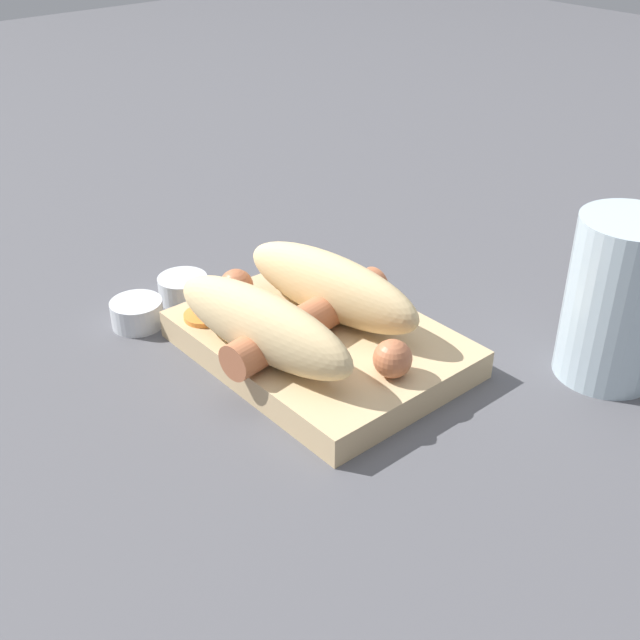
{
  "coord_description": "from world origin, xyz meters",
  "views": [
    {
      "loc": [
        -0.4,
        0.34,
        0.35
      ],
      "look_at": [
        0.0,
        0.0,
        0.03
      ],
      "focal_mm": 45.0,
      "sensor_mm": 36.0,
      "label": 1
    }
  ],
  "objects_px": {
    "condiment_cup_far": "(137,314)",
    "drink_glass": "(618,300)",
    "food_tray": "(320,344)",
    "bread_roll": "(297,304)",
    "condiment_cup_near": "(183,290)",
    "sausage": "(309,319)"
  },
  "relations": [
    {
      "from": "sausage",
      "to": "condiment_cup_near",
      "type": "height_order",
      "value": "sausage"
    },
    {
      "from": "food_tray",
      "to": "bread_roll",
      "type": "bearing_deg",
      "value": 66.81
    },
    {
      "from": "food_tray",
      "to": "bread_roll",
      "type": "xyz_separation_m",
      "value": [
        0.01,
        0.02,
        0.04
      ]
    },
    {
      "from": "bread_roll",
      "to": "condiment_cup_far",
      "type": "xyz_separation_m",
      "value": [
        0.13,
        0.07,
        -0.04
      ]
    },
    {
      "from": "condiment_cup_far",
      "to": "drink_glass",
      "type": "bearing_deg",
      "value": -141.28
    },
    {
      "from": "condiment_cup_far",
      "to": "bread_roll",
      "type": "bearing_deg",
      "value": -152.06
    },
    {
      "from": "condiment_cup_near",
      "to": "condiment_cup_far",
      "type": "xyz_separation_m",
      "value": [
        -0.01,
        0.05,
        0.0
      ]
    },
    {
      "from": "sausage",
      "to": "food_tray",
      "type": "bearing_deg",
      "value": -96.03
    },
    {
      "from": "bread_roll",
      "to": "condiment_cup_near",
      "type": "relative_size",
      "value": 4.2
    },
    {
      "from": "bread_roll",
      "to": "drink_glass",
      "type": "height_order",
      "value": "drink_glass"
    },
    {
      "from": "bread_roll",
      "to": "condiment_cup_near",
      "type": "xyz_separation_m",
      "value": [
        0.14,
        0.02,
        -0.04
      ]
    },
    {
      "from": "condiment_cup_far",
      "to": "drink_glass",
      "type": "height_order",
      "value": "drink_glass"
    },
    {
      "from": "condiment_cup_near",
      "to": "sausage",
      "type": "bearing_deg",
      "value": -171.34
    },
    {
      "from": "bread_roll",
      "to": "drink_glass",
      "type": "relative_size",
      "value": 1.44
    },
    {
      "from": "sausage",
      "to": "condiment_cup_far",
      "type": "relative_size",
      "value": 4.3
    },
    {
      "from": "food_tray",
      "to": "condiment_cup_near",
      "type": "relative_size",
      "value": 4.92
    },
    {
      "from": "sausage",
      "to": "condiment_cup_far",
      "type": "bearing_deg",
      "value": 29.02
    },
    {
      "from": "food_tray",
      "to": "condiment_cup_near",
      "type": "distance_m",
      "value": 0.15
    },
    {
      "from": "condiment_cup_far",
      "to": "drink_glass",
      "type": "relative_size",
      "value": 0.34
    },
    {
      "from": "sausage",
      "to": "condiment_cup_far",
      "type": "distance_m",
      "value": 0.16
    },
    {
      "from": "food_tray",
      "to": "drink_glass",
      "type": "distance_m",
      "value": 0.22
    },
    {
      "from": "condiment_cup_near",
      "to": "bread_roll",
      "type": "bearing_deg",
      "value": -173.59
    }
  ]
}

